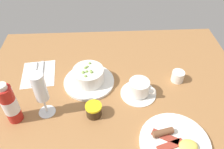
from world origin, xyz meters
The scene contains 9 objects.
ground_plane centered at (0.00, 0.00, -1.50)cm, with size 110.00×84.00×3.00cm, color #9E6B3D.
porridge_bowl centered at (10.49, -2.97, 3.38)cm, with size 20.89×20.89×8.07cm.
cutlery_setting centered at (32.77, -9.04, 0.26)cm, with size 15.45×18.07×0.90cm.
coffee_cup centered at (-9.26, 4.30, 2.97)cm, with size 14.10×14.10×6.62cm.
creamer_jug centered at (-26.43, -2.55, 2.39)cm, with size 6.20×5.15×5.26cm.
wine_glass centered at (25.67, 11.48, 12.03)cm, with size 6.16×6.16×18.67cm.
jam_jar centered at (8.33, 13.54, 2.55)cm, with size 5.95×5.95×5.04cm.
sauce_bottle_red centered at (36.28, 13.89, 8.01)cm, with size 5.21×5.21×17.27cm.
breakfast_plate centered at (-18.07, 26.89, 0.94)cm, with size 23.07×23.07×3.70cm.
Camera 1 is at (4.37, 64.32, 67.34)cm, focal length 36.32 mm.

